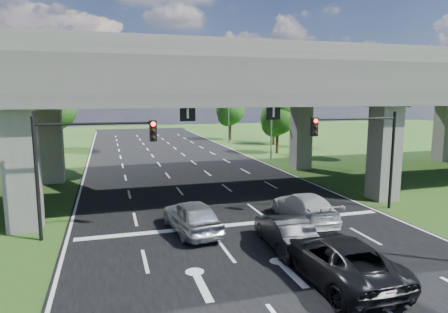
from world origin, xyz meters
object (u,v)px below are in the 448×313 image
signal_left (84,153)px  car_trailing (337,258)px  streetlight_beyond (226,103)px  car_silver (192,216)px  streetlight_far (268,106)px  signal_right (363,143)px  car_white (304,207)px  car_dark (285,231)px

signal_left → car_trailing: signal_left is taller
streetlight_beyond → car_silver: size_ratio=2.03×
streetlight_far → car_silver: (-12.85, -21.00, -4.98)m
signal_left → streetlight_beyond: 40.30m
signal_right → streetlight_far: size_ratio=0.60×
streetlight_far → car_white: bearing=-107.2°
streetlight_far → signal_right: bearing=-96.5°
signal_right → car_silver: signal_right is taller
signal_left → car_silver: signal_left is taller
signal_left → car_dark: 10.28m
car_silver → car_trailing: (4.19, -6.76, -0.00)m
car_dark → car_white: size_ratio=0.85×
car_dark → signal_left: bearing=-21.4°
streetlight_far → car_dark: (-9.17, -24.24, -5.06)m
car_silver → car_white: car_silver is taller
car_dark → signal_right: bearing=-144.7°
streetlight_beyond → car_dark: 41.58m
signal_right → car_trailing: bearing=-129.7°
signal_right → car_trailing: signal_right is taller
signal_left → streetlight_far: size_ratio=0.60×
signal_right → car_silver: bearing=-174.9°
signal_right → streetlight_beyond: (2.27, 36.06, 1.66)m
signal_left → car_white: size_ratio=1.10×
streetlight_far → car_dark: size_ratio=2.17×
car_white → signal_left: bearing=-1.6°
signal_left → car_trailing: size_ratio=1.00×
signal_right → streetlight_far: (2.27, 20.06, 1.66)m
car_white → signal_right: bearing=-164.3°
signal_right → signal_left: 15.65m
signal_right → streetlight_beyond: streetlight_beyond is taller
car_silver → car_dark: 4.90m
car_silver → car_dark: bearing=131.1°
streetlight_far → streetlight_beyond: bearing=90.0°
signal_right → car_dark: 8.75m
car_white → car_trailing: 7.10m
signal_left → streetlight_beyond: size_ratio=0.60×
streetlight_far → car_silver: 25.12m
signal_left → car_silver: size_ratio=1.22×
car_trailing → streetlight_beyond: bearing=-101.7°
signal_left → streetlight_far: bearing=48.2°
streetlight_far → streetlight_beyond: size_ratio=1.00×
signal_left → car_white: signal_left is taller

